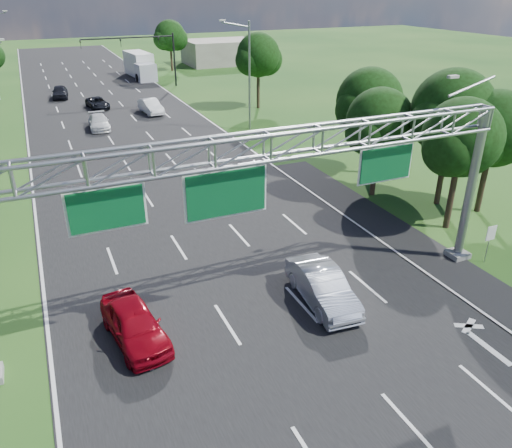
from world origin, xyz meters
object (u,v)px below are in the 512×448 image
sign_gantry (269,161)px  silver_sedan (322,287)px  traffic_signal (148,48)px  red_coupe (135,324)px  regulatory_sign (490,236)px  box_truck (140,66)px

sign_gantry → silver_sedan: size_ratio=4.80×
sign_gantry → silver_sedan: sign_gantry is taller
traffic_signal → red_coupe: (-13.03, -52.92, -4.39)m
sign_gantry → traffic_signal: 53.51m
silver_sedan → traffic_signal: bearing=89.7°
regulatory_sign → silver_sedan: size_ratio=0.43×
regulatory_sign → red_coupe: 18.00m
sign_gantry → regulatory_sign: 13.25m
silver_sedan → box_truck: (5.24, 62.55, 0.91)m
regulatory_sign → box_truck: box_truck is taller
sign_gantry → red_coupe: bearing=179.2°
sign_gantry → red_coupe: size_ratio=5.12×
sign_gantry → box_truck: 62.58m
traffic_signal → red_coupe: bearing=-103.8°
regulatory_sign → traffic_signal: traffic_signal is taller
traffic_signal → regulatory_sign: bearing=-84.8°
regulatory_sign → traffic_signal: size_ratio=0.17×
sign_gantry → regulatory_sign: sign_gantry is taller
sign_gantry → box_truck: sign_gantry is taller
sign_gantry → red_coupe: (-5.88, 0.08, -6.11)m
traffic_signal → silver_sedan: (-4.72, -53.66, -4.36)m
red_coupe → box_truck: (13.55, 61.81, 0.93)m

